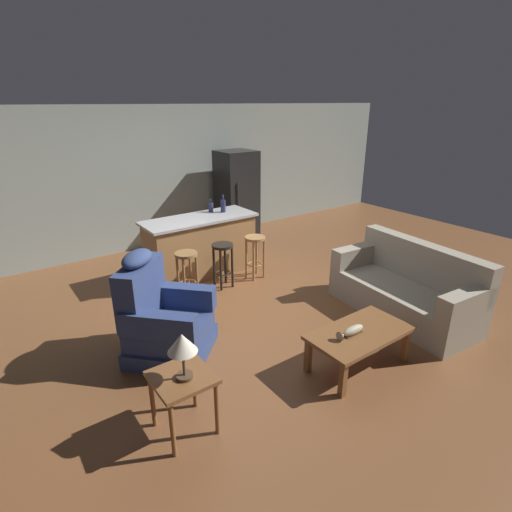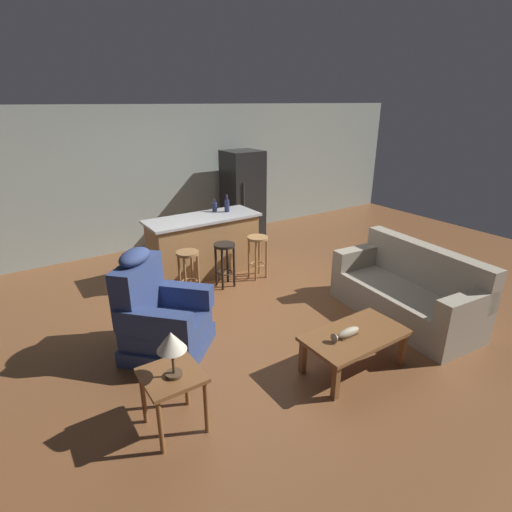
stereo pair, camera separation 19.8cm
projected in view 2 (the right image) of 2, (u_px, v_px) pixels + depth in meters
ground_plane at (249, 304)px, 5.57m from camera, size 12.00×12.00×0.00m
back_wall at (159, 178)px, 7.52m from camera, size 12.00×0.05×2.60m
coffee_table at (355, 338)px, 4.12m from camera, size 1.10×0.60×0.42m
fish_figurine at (346, 333)px, 4.02m from camera, size 0.34×0.10×0.10m
couch at (408, 293)px, 5.15m from camera, size 1.00×1.97×0.94m
recliner_near_lamp at (160, 317)px, 4.41m from camera, size 1.19×1.19×1.20m
end_table at (172, 383)px, 3.32m from camera, size 0.48×0.48×0.56m
table_lamp at (171, 343)px, 3.14m from camera, size 0.24×0.24×0.41m
kitchen_island at (204, 245)px, 6.44m from camera, size 1.80×0.70×0.95m
bar_stool_left at (188, 265)px, 5.66m from camera, size 0.32×0.32×0.68m
bar_stool_middle at (225, 257)px, 5.97m from camera, size 0.32×0.32×0.68m
bar_stool_right at (258, 249)px, 6.27m from camera, size 0.32×0.32×0.68m
refrigerator at (243, 196)px, 8.00m from camera, size 0.70×0.69×1.76m
bottle_tall_green at (227, 205)px, 6.52m from camera, size 0.08×0.08×0.29m
bottle_short_amber at (215, 207)px, 6.56m from camera, size 0.08×0.08×0.20m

